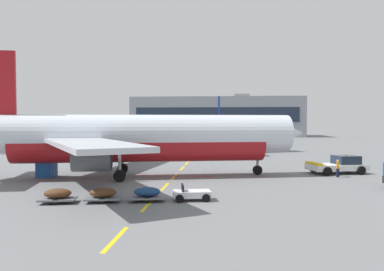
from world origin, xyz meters
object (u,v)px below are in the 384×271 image
at_px(airliner_mid_left, 219,134).
at_px(airliner_foreground, 136,137).
at_px(baggage_train, 126,194).
at_px(ground_crew_worker, 338,167).
at_px(pushback_tug, 339,165).
at_px(uld_cargo_container, 47,169).

bearing_deg(airliner_mid_left, airliner_foreground, -101.80).
bearing_deg(baggage_train, ground_crew_worker, 36.71).
height_order(pushback_tug, airliner_mid_left, airliner_mid_left).
distance_m(airliner_foreground, airliner_mid_left, 37.11).
height_order(airliner_mid_left, ground_crew_worker, airliner_mid_left).
distance_m(airliner_mid_left, uld_cargo_container, 40.44).
xyz_separation_m(pushback_tug, uld_cargo_container, (-29.84, -5.16, -0.10)).
xyz_separation_m(airliner_foreground, uld_cargo_container, (-8.93, -0.53, -3.15)).
xyz_separation_m(airliner_mid_left, uld_cargo_container, (-16.51, -36.85, -2.31)).
bearing_deg(ground_crew_worker, baggage_train, -143.29).
xyz_separation_m(pushback_tug, baggage_train, (-18.86, -16.24, -0.37)).
bearing_deg(airliner_mid_left, baggage_train, -96.59).
distance_m(airliner_foreground, ground_crew_worker, 20.29).
relative_size(baggage_train, uld_cargo_container, 7.20).
distance_m(airliner_foreground, baggage_train, 12.28).
relative_size(baggage_train, ground_crew_worker, 6.67).
relative_size(airliner_foreground, uld_cargo_container, 21.33).
bearing_deg(uld_cargo_container, pushback_tug, 9.81).
bearing_deg(ground_crew_worker, uld_cargo_container, -175.46).
height_order(airliner_foreground, baggage_train, airliner_foreground).
bearing_deg(pushback_tug, ground_crew_worker, -107.68).
xyz_separation_m(ground_crew_worker, uld_cargo_container, (-28.93, -2.30, -0.20)).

